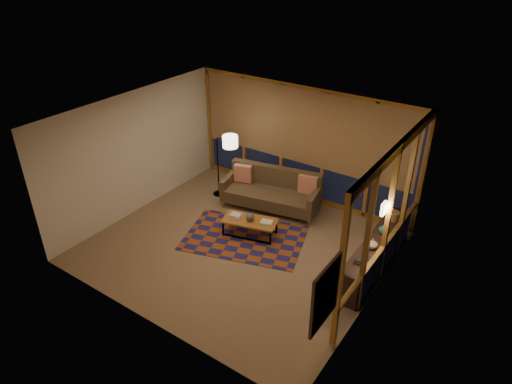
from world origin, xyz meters
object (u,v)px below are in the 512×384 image
Objects in this scene: sofa at (271,191)px; coffee_table at (250,227)px; bookshelf at (376,254)px; floor_lamp at (218,164)px.

sofa is 1.20m from coffee_table.
sofa is 2.87m from bookshelf.
coffee_table is at bearing -89.90° from sofa.
sofa reaches higher than bookshelf.
floor_lamp is at bearing 132.93° from coffee_table.
floor_lamp is (-1.38, -0.15, 0.36)m from sofa.
sofa is at bearing 86.23° from coffee_table.
sofa is 1.94× the size of coffee_table.
coffee_table is 2.58m from bookshelf.
coffee_table is at bearing -35.04° from floor_lamp.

